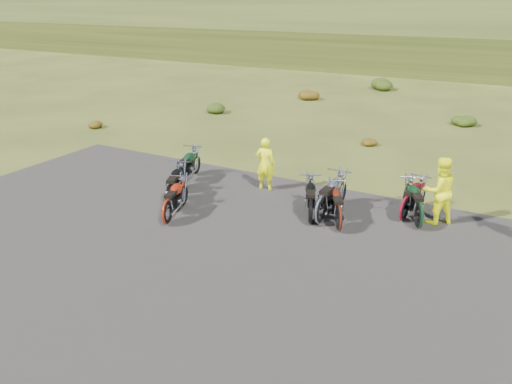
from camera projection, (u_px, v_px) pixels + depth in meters
The scene contains 19 objects.
ground at pixel (273, 238), 12.47m from camera, with size 300.00×300.00×0.00m, color #374216.
gravel_pad at pixel (232, 274), 10.84m from camera, with size 20.00×12.00×0.04m, color black.
hill_slope at pixel (485, 52), 53.25m from camera, with size 300.00×46.00×3.00m, color #2D3913, non-canonical shape.
shrub_0 at pixel (97, 123), 22.64m from camera, with size 0.77×0.77×0.45m, color #63360C.
shrub_1 at pixel (215, 107), 25.64m from camera, with size 1.03×1.03×0.61m, color #1D360D.
shrub_2 at pixel (308, 93), 28.64m from camera, with size 1.30×1.30×0.77m, color #63360C.
shrub_3 at pixel (383, 83), 31.64m from camera, with size 1.56×1.56×0.92m, color #1D360D.
shrub_4 at pixel (368, 140), 20.07m from camera, with size 0.77×0.77×0.45m, color #63360C.
shrub_5 at pixel (463, 119), 23.07m from camera, with size 1.03×1.03×0.61m, color #1D360D.
motorcycle_0 at pixel (171, 209), 14.11m from camera, with size 2.04×0.68×1.07m, color black, non-canonical shape.
motorcycle_1 at pixel (168, 224), 13.20m from camera, with size 1.90×0.63×1.00m, color maroon, non-canonical shape.
motorcycle_2 at pixel (181, 189), 15.59m from camera, with size 2.05×0.68×1.08m, color black, non-canonical shape.
motorcycle_3 at pixel (320, 224), 13.22m from camera, with size 2.18×0.73×1.14m, color #98989C, non-canonical shape.
motorcycle_4 at pixel (338, 231), 12.81m from camera, with size 1.91×0.64×1.00m, color #4A170C, non-canonical shape.
motorcycle_5 at pixel (310, 224), 13.20m from camera, with size 1.93×0.64×1.01m, color black, non-canonical shape.
motorcycle_6 at pixel (403, 221), 13.40m from camera, with size 1.89×0.63×0.99m, color maroon, non-canonical shape.
motorcycle_7 at pixel (417, 229), 12.95m from camera, with size 1.98×0.66×1.04m, color black, non-canonical shape.
person_middle at pixel (265, 165), 15.23m from camera, with size 0.60×0.39×1.65m, color #F8FF0D.
person_right_a at pixel (439, 192), 12.94m from camera, with size 0.88×0.68×1.80m, color #F8FF0D.
Camera 1 is at (4.99, -10.01, 5.65)m, focal length 35.00 mm.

